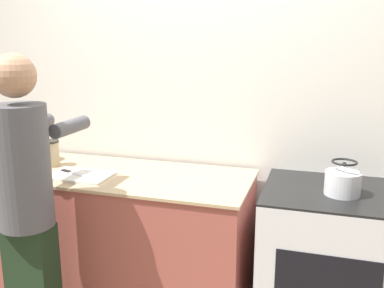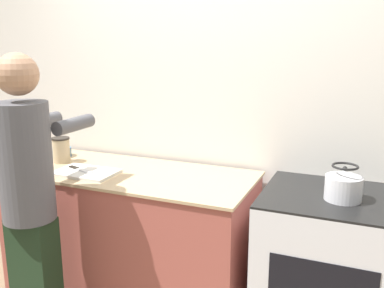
% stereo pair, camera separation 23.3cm
% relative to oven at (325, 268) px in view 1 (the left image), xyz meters
% --- Properties ---
extents(wall_back, '(8.00, 0.05, 2.60)m').
position_rel_oven_xyz_m(wall_back, '(-0.85, 0.41, 0.83)').
color(wall_back, silver).
rests_on(wall_back, ground_plane).
extents(counter, '(1.63, 0.69, 0.92)m').
position_rel_oven_xyz_m(counter, '(-1.26, 0.01, -0.01)').
color(counter, '#9E4C42').
rests_on(counter, ground_plane).
extents(oven, '(0.73, 0.66, 0.94)m').
position_rel_oven_xyz_m(oven, '(0.00, 0.00, 0.00)').
color(oven, silver).
rests_on(oven, ground_plane).
extents(person, '(0.32, 0.57, 1.68)m').
position_rel_oven_xyz_m(person, '(-1.54, -0.56, 0.46)').
color(person, black).
rests_on(person, ground_plane).
extents(cutting_board, '(0.38, 0.25, 0.02)m').
position_rel_oven_xyz_m(cutting_board, '(-1.48, -0.13, 0.46)').
color(cutting_board, silver).
rests_on(cutting_board, counter).
extents(knife, '(0.22, 0.10, 0.01)m').
position_rel_oven_xyz_m(knife, '(-1.53, -0.12, 0.47)').
color(knife, silver).
rests_on(knife, cutting_board).
extents(kettle, '(0.19, 0.19, 0.19)m').
position_rel_oven_xyz_m(kettle, '(0.05, -0.05, 0.55)').
color(kettle, silver).
rests_on(kettle, oven).
extents(bowl_prep, '(0.15, 0.15, 0.06)m').
position_rel_oven_xyz_m(bowl_prep, '(-1.91, 0.15, 0.48)').
color(bowl_prep, '#426684').
rests_on(bowl_prep, counter).
extents(canister_jar, '(0.12, 0.12, 0.17)m').
position_rel_oven_xyz_m(canister_jar, '(-1.80, 0.03, 0.54)').
color(canister_jar, tan).
rests_on(canister_jar, counter).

